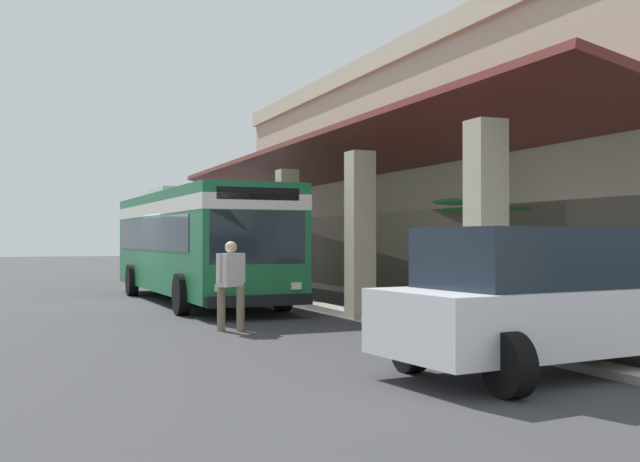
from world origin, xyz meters
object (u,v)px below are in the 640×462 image
pedestrian (231,280)px  potted_palm (480,294)px  transit_bus (196,237)px  parked_suv_white (549,298)px

pedestrian → potted_palm: (0.98, 5.11, -0.34)m
pedestrian → potted_palm: bearing=79.1°
transit_bus → pedestrian: 7.29m
transit_bus → parked_suv_white: bearing=7.9°
transit_bus → potted_palm: transit_bus is taller
transit_bus → parked_suv_white: transit_bus is taller
transit_bus → pedestrian: bearing=-7.1°
parked_suv_white → potted_palm: bearing=155.5°
pedestrian → parked_suv_white: bearing=23.9°
parked_suv_white → pedestrian: (-6.19, -2.74, -0.01)m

